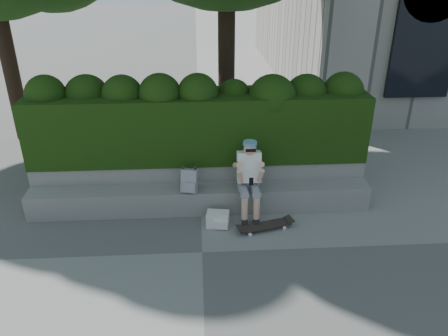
{
  "coord_description": "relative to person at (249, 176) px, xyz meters",
  "views": [
    {
      "loc": [
        -0.0,
        -5.49,
        4.11
      ],
      "look_at": [
        0.4,
        1.0,
        0.95
      ],
      "focal_mm": 35.0,
      "sensor_mm": 36.0,
      "label": 1
    }
  ],
  "objects": [
    {
      "name": "bench_ledge",
      "position": [
        -0.83,
        0.18,
        -0.53
      ],
      "size": [
        6.0,
        0.45,
        0.45
      ],
      "primitive_type": "cube",
      "color": "gray",
      "rests_on": "ground"
    },
    {
      "name": "backpack_plaid",
      "position": [
        -1.01,
        0.08,
        -0.1
      ],
      "size": [
        0.3,
        0.21,
        0.4
      ],
      "primitive_type": "cube",
      "rotation": [
        0.0,
        0.0,
        -0.27
      ],
      "color": "#A4A4A9",
      "rests_on": "bench_ledge"
    },
    {
      "name": "skateboard",
      "position": [
        0.23,
        -0.5,
        -0.68
      ],
      "size": [
        0.9,
        0.44,
        0.09
      ],
      "rotation": [
        0.0,
        0.0,
        0.26
      ],
      "color": "black",
      "rests_on": "ground"
    },
    {
      "name": "planter_wall",
      "position": [
        -0.83,
        0.66,
        -0.38
      ],
      "size": [
        6.0,
        0.5,
        0.75
      ],
      "primitive_type": "cube",
      "color": "gray",
      "rests_on": "ground"
    },
    {
      "name": "hedge",
      "position": [
        -0.83,
        0.88,
        0.6
      ],
      "size": [
        6.0,
        1.0,
        1.2
      ],
      "primitive_type": "cube",
      "color": "black",
      "rests_on": "planter_wall"
    },
    {
      "name": "ground",
      "position": [
        -0.83,
        -1.07,
        -0.75
      ],
      "size": [
        80.0,
        80.0,
        0.0
      ],
      "primitive_type": "plane",
      "color": "slate",
      "rests_on": "ground"
    },
    {
      "name": "backpack_ground",
      "position": [
        -0.55,
        -0.32,
        -0.63
      ],
      "size": [
        0.41,
        0.32,
        0.24
      ],
      "primitive_type": "cube",
      "rotation": [
        0.0,
        0.0,
        -0.15
      ],
      "color": "silver",
      "rests_on": "ground"
    },
    {
      "name": "person",
      "position": [
        0.0,
        0.0,
        0.0
      ],
      "size": [
        0.4,
        0.76,
        1.38
      ],
      "color": "gray",
      "rests_on": "ground"
    }
  ]
}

